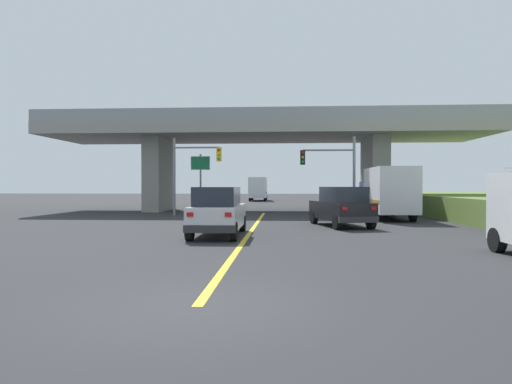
{
  "coord_description": "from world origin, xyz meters",
  "views": [
    {
      "loc": [
        1.47,
        -7.54,
        2.07
      ],
      "look_at": [
        -0.45,
        23.76,
        1.63
      ],
      "focal_mm": 31.42,
      "sensor_mm": 36.0,
      "label": 1
    }
  ],
  "objects_px": {
    "box_truck": "(387,192)",
    "traffic_signal_farside": "(191,166)",
    "traffic_signal_nearside": "(335,167)",
    "highway_sign": "(200,170)",
    "suv_crossing": "(341,207)",
    "suv_lead": "(218,211)",
    "semi_truck_distant": "(258,189)"
  },
  "relations": [
    {
      "from": "suv_crossing",
      "to": "highway_sign",
      "type": "distance_m",
      "value": 14.68
    },
    {
      "from": "box_truck",
      "to": "highway_sign",
      "type": "distance_m",
      "value": 14.17
    },
    {
      "from": "box_truck",
      "to": "highway_sign",
      "type": "height_order",
      "value": "highway_sign"
    },
    {
      "from": "traffic_signal_nearside",
      "to": "semi_truck_distant",
      "type": "height_order",
      "value": "traffic_signal_nearside"
    },
    {
      "from": "semi_truck_distant",
      "to": "suv_lead",
      "type": "bearing_deg",
      "value": -88.93
    },
    {
      "from": "suv_crossing",
      "to": "suv_lead",
      "type": "bearing_deg",
      "value": -154.68
    },
    {
      "from": "box_truck",
      "to": "traffic_signal_farside",
      "type": "xyz_separation_m",
      "value": [
        -12.92,
        2.41,
        1.79
      ]
    },
    {
      "from": "suv_crossing",
      "to": "highway_sign",
      "type": "bearing_deg",
      "value": 115.49
    },
    {
      "from": "box_truck",
      "to": "highway_sign",
      "type": "relative_size",
      "value": 1.57
    },
    {
      "from": "suv_lead",
      "to": "semi_truck_distant",
      "type": "relative_size",
      "value": 0.69
    },
    {
      "from": "traffic_signal_nearside",
      "to": "suv_lead",
      "type": "bearing_deg",
      "value": -117.75
    },
    {
      "from": "traffic_signal_nearside",
      "to": "traffic_signal_farside",
      "type": "xyz_separation_m",
      "value": [
        -9.83,
        0.93,
        0.14
      ]
    },
    {
      "from": "box_truck",
      "to": "traffic_signal_nearside",
      "type": "distance_m",
      "value": 3.8
    },
    {
      "from": "suv_lead",
      "to": "traffic_signal_farside",
      "type": "bearing_deg",
      "value": 106.76
    },
    {
      "from": "traffic_signal_nearside",
      "to": "semi_truck_distant",
      "type": "bearing_deg",
      "value": 102.14
    },
    {
      "from": "suv_lead",
      "to": "suv_crossing",
      "type": "relative_size",
      "value": 0.96
    },
    {
      "from": "suv_crossing",
      "to": "highway_sign",
      "type": "relative_size",
      "value": 1.1
    },
    {
      "from": "suv_lead",
      "to": "traffic_signal_farside",
      "type": "relative_size",
      "value": 0.88
    },
    {
      "from": "traffic_signal_nearside",
      "to": "highway_sign",
      "type": "bearing_deg",
      "value": 156.44
    },
    {
      "from": "suv_crossing",
      "to": "traffic_signal_nearside",
      "type": "relative_size",
      "value": 0.93
    },
    {
      "from": "box_truck",
      "to": "traffic_signal_farside",
      "type": "height_order",
      "value": "traffic_signal_farside"
    },
    {
      "from": "suv_lead",
      "to": "box_truck",
      "type": "bearing_deg",
      "value": 47.67
    },
    {
      "from": "traffic_signal_nearside",
      "to": "traffic_signal_farside",
      "type": "height_order",
      "value": "traffic_signal_farside"
    },
    {
      "from": "suv_crossing",
      "to": "traffic_signal_farside",
      "type": "height_order",
      "value": "traffic_signal_farside"
    },
    {
      "from": "suv_crossing",
      "to": "traffic_signal_nearside",
      "type": "height_order",
      "value": "traffic_signal_nearside"
    },
    {
      "from": "suv_lead",
      "to": "highway_sign",
      "type": "xyz_separation_m",
      "value": [
        -3.69,
        15.8,
        2.27
      ]
    },
    {
      "from": "suv_lead",
      "to": "suv_crossing",
      "type": "bearing_deg",
      "value": 39.8
    },
    {
      "from": "suv_crossing",
      "to": "traffic_signal_nearside",
      "type": "xyz_separation_m",
      "value": [
        0.45,
        6.86,
        2.3
      ]
    },
    {
      "from": "traffic_signal_farside",
      "to": "highway_sign",
      "type": "relative_size",
      "value": 1.2
    },
    {
      "from": "traffic_signal_farside",
      "to": "semi_truck_distant",
      "type": "distance_m",
      "value": 31.28
    },
    {
      "from": "suv_crossing",
      "to": "semi_truck_distant",
      "type": "height_order",
      "value": "semi_truck_distant"
    },
    {
      "from": "suv_lead",
      "to": "traffic_signal_farside",
      "type": "xyz_separation_m",
      "value": [
        -3.75,
        12.47,
        2.43
      ]
    }
  ]
}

